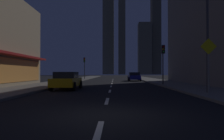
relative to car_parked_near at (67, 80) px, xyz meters
The scene contains 15 objects.
ground_plane 22.37m from the car_parked_near, 80.73° to the left, with size 78.00×136.00×0.10m, color black.
sidewalk_right 24.49m from the car_parked_near, 64.34° to the left, with size 4.00×76.00×0.15m, color #605E59.
sidewalk_left 22.34m from the car_parked_near, 98.76° to the left, with size 4.00×76.00×0.15m, color #605E59.
lane_marking_center 7.26m from the car_parked_near, 60.12° to the left, with size 0.16×38.60×0.01m.
skyscraper_distant_tall 150.07m from the car_parked_near, 90.51° to the left, with size 8.91×8.89×79.12m, color #635E4A.
skyscraper_distant_mid 137.90m from the car_parked_near, 86.09° to the left, with size 5.15×7.03×57.15m, color brown.
skyscraper_distant_short 127.65m from the car_parked_near, 78.70° to the left, with size 8.73×8.10×36.13m, color brown.
skyscraper_distant_slender 138.44m from the car_parked_near, 75.37° to the left, with size 6.34×8.12×72.50m, color #494536.
car_parked_near is the anchor object (origin of this frame).
car_parked_far 18.47m from the car_parked_near, 67.06° to the left, with size 1.98×4.24×1.45m.
fire_hydrant_far_left 9.02m from the car_parked_near, 104.79° to the left, with size 0.42×0.30×0.65m.
traffic_light_near_right 10.55m from the car_parked_near, 27.53° to the left, with size 0.32×0.48×4.20m.
traffic_light_far_left 22.24m from the car_parked_near, 94.93° to the left, with size 0.32×0.48×4.20m.
street_lamp_right 10.69m from the car_parked_near, 23.35° to the right, with size 1.96×0.56×6.58m.
pedestrian_crossing_sign 10.69m from the car_parked_near, 29.93° to the right, with size 0.91×0.08×3.15m.
Camera 1 is at (0.38, -6.58, 1.39)m, focal length 32.15 mm.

